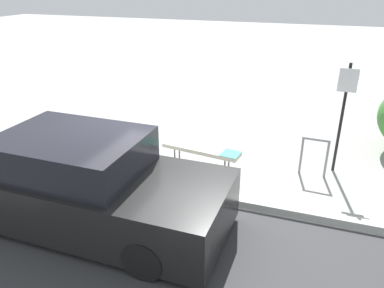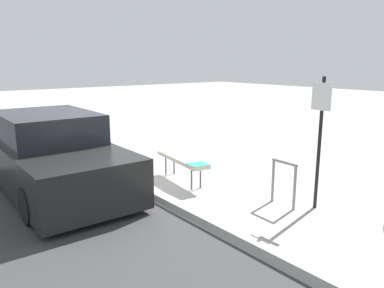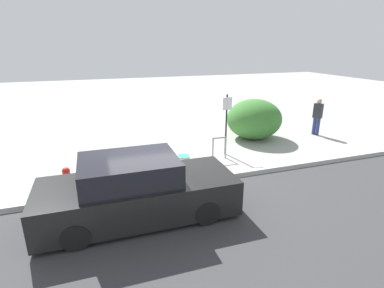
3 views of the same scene
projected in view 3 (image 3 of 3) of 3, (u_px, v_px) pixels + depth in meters
ground_plane at (156, 188)px, 8.82m from camera, size 60.00×60.00×0.00m
curb at (156, 186)px, 8.80m from camera, size 60.00×0.20×0.13m
bench at (164, 159)px, 9.73m from camera, size 1.70×0.61×0.55m
bike_rack at (219, 146)px, 10.95m from camera, size 0.55×0.08×0.83m
sign_post at (226, 119)px, 11.12m from camera, size 0.36×0.08×2.30m
fire_hydrant at (67, 179)px, 8.46m from camera, size 0.36×0.22×0.77m
shrub_hedge at (254, 119)px, 13.24m from camera, size 2.44×2.31×1.75m
pedestrian at (317, 116)px, 13.74m from camera, size 0.36×0.44×1.69m
parked_car_near at (137, 191)px, 7.18m from camera, size 4.68×1.93×1.55m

